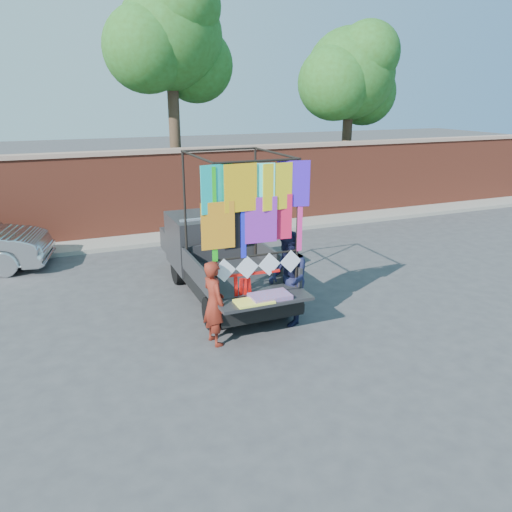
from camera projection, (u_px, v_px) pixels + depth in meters
name	position (u px, v px, depth m)	size (l,w,h in m)	color
ground	(235.00, 325.00, 9.42)	(90.00, 90.00, 0.00)	#38383A
brick_wall	(155.00, 192.00, 15.16)	(30.00, 0.45, 2.61)	brown
curb	(162.00, 238.00, 14.94)	(30.00, 1.20, 0.12)	gray
tree_mid	(172.00, 41.00, 15.17)	(4.20, 3.30, 7.73)	#38281C
tree_right	(352.00, 77.00, 17.84)	(4.20, 3.30, 6.62)	#38281C
pickup_truck	(215.00, 254.00, 11.06)	(1.98, 4.97, 3.13)	black
woman	(214.00, 303.00, 8.53)	(0.55, 0.36, 1.51)	maroon
man	(288.00, 279.00, 9.28)	(0.87, 0.67, 1.78)	#141733
streamer_bundle	(247.00, 285.00, 8.82)	(1.01, 0.14, 0.69)	red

